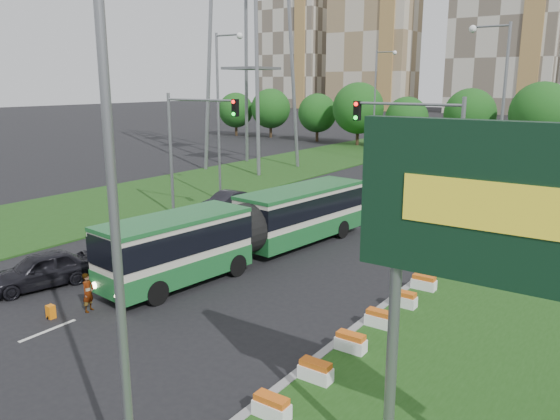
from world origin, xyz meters
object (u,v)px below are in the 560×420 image
Objects in this scene: billboard at (520,227)px; car_left_far at (227,202)px; car_left_near at (41,270)px; pedestrian at (88,292)px; traffic_mast_left at (188,136)px; articulated_bus at (251,227)px; shopping_trolley at (51,312)px; traffic_mast_median at (427,151)px.

car_left_far is at bearing 140.97° from billboard.
car_left_near is 15.64m from car_left_far.
pedestrian is (-15.49, 1.93, -5.39)m from billboard.
car_left_near is at bearing -75.59° from traffic_mast_left.
billboard reaches higher than articulated_bus.
billboard is 15.63× the size of shopping_trolley.
traffic_mast_median is at bearing 63.58° from car_left_near.
traffic_mast_left is 16.53m from shopping_trolley.
shopping_trolley is (6.52, -14.31, -5.10)m from traffic_mast_left.
pedestrian is at bearing -61.36° from traffic_mast_left.
car_left_near reaches higher than car_left_far.
articulated_bus is 10.18m from shopping_trolley.
pedestrian is at bearing 172.89° from billboard.
car_left_far is (-22.00, 17.83, -5.48)m from billboard.
billboard is at bearing -114.64° from pedestrian.
shopping_trolley is at bearing -65.51° from traffic_mast_left.
traffic_mast_left is 0.49× the size of articulated_bus.
billboard is at bearing -33.55° from traffic_mast_left.
billboard and traffic_mast_left have the same top height.
car_left_near is 2.92× the size of pedestrian.
traffic_mast_left is at bearing 11.11° from pedestrian.
traffic_mast_left is 5.19× the size of pedestrian.
car_left_near is (-11.92, -13.60, -4.58)m from traffic_mast_median.
pedestrian is at bearing 64.41° from shopping_trolley.
traffic_mast_left is at bearing 115.57° from shopping_trolley.
traffic_mast_left reaches higher than articulated_bus.
traffic_mast_median is at bearing 115.03° from billboard.
shopping_trolley is (3.28, -1.71, -0.51)m from car_left_near.
car_left_near is 3.93m from pedestrian.
car_left_far is (-7.71, 7.22, -0.95)m from articulated_bus.
traffic_mast_left is 13.79m from car_left_near.
billboard reaches higher than shopping_trolley.
shopping_trolley is at bearing -93.99° from articulated_bus.
traffic_mast_median is 18.65m from car_left_near.
traffic_mast_median is 1.00× the size of traffic_mast_left.
traffic_mast_left is at bearing 146.45° from billboard.
traffic_mast_median and traffic_mast_left have the same top height.
articulated_bus is at bearing -41.79° from car_left_far.
shopping_trolley is at bearing -69.71° from car_left_far.
pedestrian is (7.14, -13.07, -4.58)m from traffic_mast_left.
shopping_trolley is (-8.64, -15.31, -5.10)m from traffic_mast_median.
pedestrian is at bearing -91.46° from articulated_bus.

